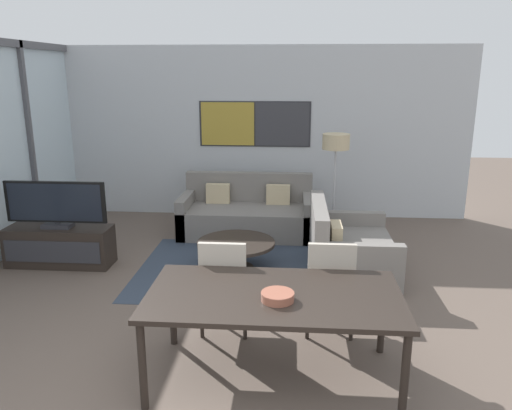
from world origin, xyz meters
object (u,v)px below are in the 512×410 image
Objects in this scene: coffee_table at (236,248)px; dining_chair_left at (225,281)px; sofa_side at (345,252)px; fruit_bowl at (278,296)px; television at (55,205)px; tv_console at (60,246)px; floor_lamp at (336,148)px; sofa_main at (247,215)px; dining_chair_centre at (330,282)px; dining_table at (274,300)px.

dining_chair_left reaches higher than coffee_table.
sofa_side is 5.61× the size of fruit_bowl.
television is 2.79m from dining_chair_left.
television is 1.32× the size of coffee_table.
dining_chair_left is (2.32, -1.53, 0.27)m from tv_console.
tv_console is at bearing -158.41° from floor_lamp.
sofa_main is 3.16m from dining_chair_centre.
fruit_bowl is (0.59, -3.85, 0.50)m from sofa_main.
floor_lamp reaches higher than coffee_table.
sofa_main is 2.11× the size of dining_chair_left.
sofa_main is at bearing 98.50° from dining_table.
tv_console is 2.70m from sofa_main.
tv_console is 0.93× the size of sofa_side.
dining_table is 0.87m from dining_chair_left.
dining_chair_centre reaches higher than sofa_side.
sofa_side is at bearing -0.09° from tv_console.
sofa_main is at bearing 109.30° from dining_chair_centre.
dining_chair_centre is at bearing -55.03° from coffee_table.
television is 2.75m from sofa_main.
television is 3.61m from sofa_side.
coffee_table is (-1.33, 0.02, -0.00)m from sofa_side.
floor_lamp reaches higher than sofa_main.
sofa_side is 2.39m from dining_table.
dining_chair_left is 3.27m from floor_lamp.
dining_table is at bearing -122.81° from dining_chair_centre.
sofa_main is 2.05× the size of coffee_table.
dining_table is at bearing -38.51° from television.
sofa_main is 3.93m from fruit_bowl.
dining_chair_centre reaches higher than sofa_main.
tv_console is at bearing -179.68° from coffee_table.
television is 1.36× the size of dining_chair_centre.
dining_chair_left is 1.00m from fruit_bowl.
sofa_side is at bearing -0.78° from coffee_table.
coffee_table is (0.00, -1.49, -0.00)m from sofa_main.
floor_lamp is at bearing 21.59° from tv_console.
television reaches higher than fruit_bowl.
coffee_table is 0.63× the size of floor_lamp.
dining_chair_left reaches higher than sofa_side.
fruit_bowl reaches higher than tv_console.
sofa_main is 1.49m from coffee_table.
dining_chair_centre is (0.97, 0.06, 0.00)m from dining_chair_left.
sofa_main is at bearing 98.67° from fruit_bowl.
coffee_table is at bearing 0.32° from tv_console.
dining_chair_left is at bearing -87.34° from coffee_table.
coffee_table is at bearing 103.94° from fruit_bowl.
floor_lamp reaches higher than television.
dining_chair_centre is at bearing 3.26° from dining_chair_left.
tv_console is 1.41× the size of dining_chair_centre.
sofa_side is at bearing 72.55° from fruit_bowl.
sofa_side is at bearing -0.10° from television.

